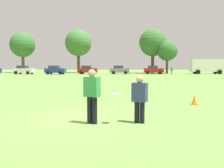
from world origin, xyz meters
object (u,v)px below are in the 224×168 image
at_px(player_defender, 140,97).
at_px(traffic_cone, 194,100).
at_px(player_thrower, 92,93).
at_px(parked_car_center, 55,70).
at_px(frisbee, 116,94).
at_px(parked_car_far_right, 153,70).
at_px(parked_car_mid_right, 88,70).
at_px(box_truck, 210,66).
at_px(parked_car_mid_left, 24,70).
at_px(bystander_far_jogger, 172,70).
at_px(parked_car_near_right, 120,70).

distance_m(player_defender, traffic_cone, 4.65).
distance_m(player_thrower, parked_car_center, 43.69).
relative_size(frisbee, parked_car_far_right, 0.06).
relative_size(player_defender, frisbee, 5.50).
bearing_deg(traffic_cone, parked_car_mid_right, 104.84).
distance_m(traffic_cone, parked_car_far_right, 40.43).
bearing_deg(frisbee, box_truck, 66.42).
bearing_deg(parked_car_far_right, player_thrower, -100.29).
height_order(player_defender, parked_car_far_right, parked_car_far_right).
height_order(parked_car_mid_left, parked_car_mid_right, same).
xyz_separation_m(player_thrower, bystander_far_jogger, (10.86, 39.16, -0.07)).
xyz_separation_m(player_thrower, parked_car_center, (-12.78, 41.78, -0.04)).
xyz_separation_m(parked_car_center, parked_car_mid_right, (6.54, 1.91, 0.00)).
distance_m(traffic_cone, parked_car_mid_right, 41.31).
height_order(player_defender, parked_car_center, parked_car_center).
distance_m(parked_car_mid_right, bystander_far_jogger, 17.69).
bearing_deg(traffic_cone, player_thrower, -139.07).
height_order(player_thrower, parked_car_center, parked_car_center).
bearing_deg(parked_car_mid_right, box_truck, 2.00).
xyz_separation_m(player_defender, parked_car_mid_left, (-21.09, 41.96, 0.09)).
bearing_deg(parked_car_near_right, frisbee, -89.90).
distance_m(player_defender, parked_car_mid_left, 46.96).
bearing_deg(parked_car_mid_left, parked_car_near_right, 5.03).
bearing_deg(player_thrower, parked_car_center, 107.01).
bearing_deg(frisbee, bystander_far_jogger, 75.55).
bearing_deg(frisbee, player_thrower, 178.64).
bearing_deg(parked_car_mid_left, box_truck, 3.61).
bearing_deg(player_defender, parked_car_far_right, 81.57).
xyz_separation_m(parked_car_mid_left, bystander_far_jogger, (30.46, -2.94, -0.04)).
bearing_deg(box_truck, parked_car_near_right, -177.87).
height_order(frisbee, parked_car_mid_right, parked_car_mid_right).
distance_m(player_thrower, parked_car_far_right, 44.74).
relative_size(parked_car_mid_left, box_truck, 0.50).
bearing_deg(player_defender, parked_car_center, 108.92).
distance_m(parked_car_mid_left, parked_car_center, 6.83).
height_order(parked_car_center, parked_car_near_right, same).
xyz_separation_m(player_thrower, parked_car_near_right, (0.69, 43.89, -0.04)).
distance_m(player_defender, parked_car_near_right, 43.76).
xyz_separation_m(player_thrower, player_defender, (1.49, 0.14, -0.12)).
relative_size(frisbee, box_truck, 0.03).
bearing_deg(box_truck, frisbee, -113.58).
xyz_separation_m(player_thrower, frisbee, (0.76, -0.02, -0.01)).
bearing_deg(parked_car_center, parked_car_far_right, 6.15).
distance_m(parked_car_mid_left, parked_car_near_right, 20.36).
bearing_deg(parked_car_mid_right, bystander_far_jogger, -14.85).
height_order(player_thrower, parked_car_near_right, parked_car_near_right).
bearing_deg(player_thrower, parked_car_far_right, 79.71).
xyz_separation_m(parked_car_center, parked_car_far_right, (20.78, 2.24, 0.00)).
bearing_deg(traffic_cone, box_truck, 68.73).
height_order(parked_car_far_right, bystander_far_jogger, parked_car_far_right).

